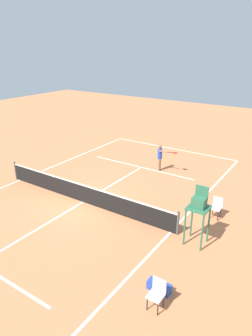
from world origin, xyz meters
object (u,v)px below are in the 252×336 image
at_px(player_serving, 161,155).
at_px(equipment_bag, 159,287).
at_px(tennis_ball, 137,186).
at_px(courtside_chair_near, 157,293).
at_px(courtside_chair_mid, 217,207).
at_px(umpire_chair, 199,207).

bearing_deg(player_serving, equipment_bag, 15.85).
bearing_deg(tennis_ball, courtside_chair_near, 125.85).
relative_size(courtside_chair_near, courtside_chair_mid, 1.00).
height_order(umpire_chair, equipment_bag, umpire_chair).
relative_size(player_serving, tennis_ball, 25.00).
height_order(tennis_ball, umpire_chair, umpire_chair).
bearing_deg(tennis_ball, umpire_chair, 146.37).
height_order(tennis_ball, equipment_bag, equipment_bag).
bearing_deg(umpire_chair, player_serving, -51.53).
distance_m(umpire_chair, courtside_chair_mid, 2.60).
xyz_separation_m(tennis_ball, equipment_bag, (-4.67, 6.17, 0.12)).
bearing_deg(courtside_chair_mid, player_serving, -36.93).
xyz_separation_m(umpire_chair, courtside_chair_near, (-0.25, 3.70, -1.07)).
relative_size(player_serving, courtside_chair_mid, 1.79).
height_order(tennis_ball, courtside_chair_mid, courtside_chair_mid).
bearing_deg(umpire_chair, courtside_chair_mid, -90.36).
distance_m(tennis_ball, courtside_chair_near, 8.40).
bearing_deg(courtside_chair_near, courtside_chair_mid, -87.74).
distance_m(courtside_chair_near, courtside_chair_mid, 6.08).
relative_size(player_serving, equipment_bag, 2.24).
xyz_separation_m(tennis_ball, umpire_chair, (-4.66, 3.10, 1.57)).
bearing_deg(player_serving, courtside_chair_mid, 41.25).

